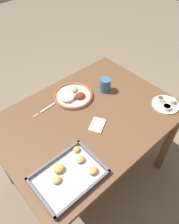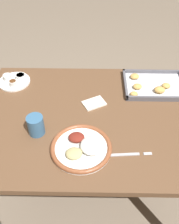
% 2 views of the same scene
% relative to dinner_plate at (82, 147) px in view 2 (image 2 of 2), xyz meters
% --- Properties ---
extents(ground_plane, '(8.00, 8.00, 0.00)m').
position_rel_dinner_plate_xyz_m(ground_plane, '(0.04, 0.20, -0.72)').
color(ground_plane, '#7A6B59').
extents(dining_table, '(1.09, 0.80, 0.71)m').
position_rel_dinner_plate_xyz_m(dining_table, '(0.04, 0.20, -0.12)').
color(dining_table, brown).
rests_on(dining_table, ground_plane).
extents(dinner_plate, '(0.26, 0.26, 0.05)m').
position_rel_dinner_plate_xyz_m(dinner_plate, '(0.00, 0.00, 0.00)').
color(dinner_plate, white).
rests_on(dinner_plate, dining_table).
extents(fork, '(0.23, 0.03, 0.00)m').
position_rel_dinner_plate_xyz_m(fork, '(0.17, -0.03, -0.01)').
color(fork, '#B2B2B7').
rests_on(fork, dining_table).
extents(saucer_plate, '(0.17, 0.17, 0.04)m').
position_rel_dinner_plate_xyz_m(saucer_plate, '(-0.39, 0.46, -0.00)').
color(saucer_plate, white).
rests_on(saucer_plate, dining_table).
extents(baking_tray, '(0.33, 0.24, 0.04)m').
position_rel_dinner_plate_xyz_m(baking_tray, '(0.37, 0.43, -0.00)').
color(baking_tray, '#595960').
rests_on(baking_tray, dining_table).
extents(drinking_cup, '(0.07, 0.07, 0.09)m').
position_rel_dinner_plate_xyz_m(drinking_cup, '(-0.21, 0.09, 0.03)').
color(drinking_cup, '#38668E').
rests_on(drinking_cup, dining_table).
extents(napkin, '(0.13, 0.12, 0.01)m').
position_rel_dinner_plate_xyz_m(napkin, '(0.05, 0.29, -0.01)').
color(napkin, silver).
rests_on(napkin, dining_table).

